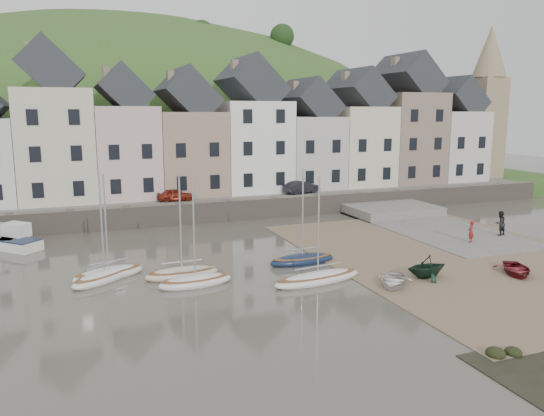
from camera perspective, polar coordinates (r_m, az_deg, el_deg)
name	(u,v)px	position (r m, az deg, el deg)	size (l,w,h in m)	color
ground	(308,274)	(32.32, 3.82, -7.05)	(160.00, 160.00, 0.00)	#4D493C
quay_land	(191,189)	(62.01, -8.59, 2.02)	(90.00, 30.00, 1.50)	#385923
quay_street	(218,197)	(50.84, -5.83, 1.16)	(70.00, 7.00, 0.10)	slate
seawall	(228,210)	(47.63, -4.72, -0.25)	(70.00, 1.20, 1.80)	slate
beach	(457,256)	(38.08, 19.10, -4.86)	(18.00, 26.00, 0.06)	#7D664C
slipway	(431,227)	(46.57, 16.61, -1.95)	(8.00, 18.00, 0.12)	slate
hillside	(128,279)	(92.58, -15.09, -7.34)	(134.40, 84.00, 84.00)	#385923
townhouse_terrace	(224,134)	(54.08, -5.10, 7.88)	(61.05, 8.00, 13.93)	silver
church_spire	(487,98)	(70.43, 21.96, 10.80)	(4.00, 4.00, 18.00)	#997F60
sailboat_0	(109,273)	(32.99, -17.02, -6.65)	(4.49, 2.75, 6.32)	white
sailboat_1	(105,276)	(32.54, -17.40, -6.92)	(4.52, 4.15, 6.32)	white
sailboat_2	(182,273)	(32.04, -9.57, -6.84)	(4.42, 1.63, 6.32)	beige
sailboat_3	(195,281)	(30.50, -8.18, -7.69)	(4.36, 1.87, 6.32)	white
sailboat_4	(318,278)	(30.82, 4.90, -7.44)	(5.84, 2.30, 6.32)	white
sailboat_5	(302,259)	(34.45, 3.24, -5.48)	(4.52, 1.69, 6.32)	#13223E
motorboat_2	(10,240)	(42.40, -26.14, -3.07)	(4.78, 4.77, 1.70)	white
rowboat_white	(393,280)	(30.72, 12.81, -7.54)	(2.02, 2.83, 0.59)	silver
rowboat_green	(427,266)	(32.51, 16.15, -5.98)	(2.22, 2.57, 1.36)	black
rowboat_red	(516,269)	(35.10, 24.58, -5.94)	(2.16, 3.02, 0.63)	maroon
person_red	(471,231)	(41.77, 20.44, -2.36)	(0.59, 0.39, 1.61)	maroon
person_dark	(500,223)	(44.89, 23.14, -1.50)	(0.93, 0.72, 1.90)	black
car_left	(176,195)	(48.88, -10.24, 1.39)	(1.32, 3.27, 1.11)	maroon
car_right	(302,187)	(52.54, 3.17, 2.24)	(1.32, 3.77, 1.24)	black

